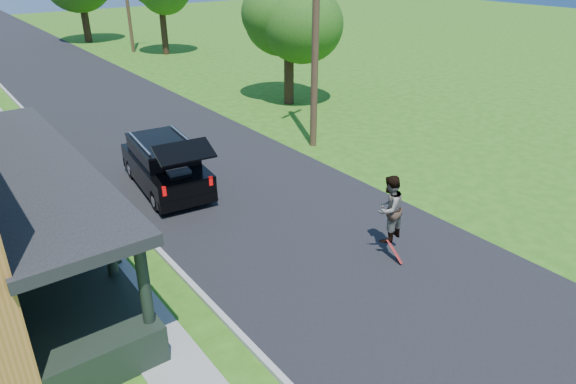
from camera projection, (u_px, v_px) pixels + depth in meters
ground at (391, 288)px, 13.07m from camera, size 140.00×140.00×0.00m
street at (116, 109)px, 27.56m from camera, size 8.00×120.00×0.02m
curb at (35, 123)px, 25.39m from camera, size 0.15×120.00×0.12m
sidewalk at (1, 129)px, 24.55m from camera, size 1.30×120.00×0.03m
black_suv at (166, 165)px, 18.13m from camera, size 2.44×5.22×2.35m
skateboarder at (389, 209)px, 14.08m from camera, size 1.08×0.92×1.94m
skateboard at (395, 253)px, 14.17m from camera, size 0.21×0.70×0.57m
tree_right_near at (288, 20)px, 26.62m from camera, size 4.76×4.78×6.73m
utility_pole_near at (316, 15)px, 20.17m from camera, size 1.75×0.73×10.59m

